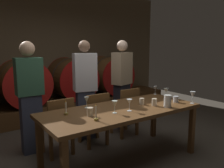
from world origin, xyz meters
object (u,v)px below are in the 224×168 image
chair_right (126,110)px  wine_glass_far_left (87,100)px  wine_glass_far_right (155,88)px  cup_center_right (154,102)px  chair_left (59,124)px  wine_glass_center_right (166,91)px  wine_barrel_center_right (72,79)px  guest_left (30,97)px  wine_glass_right (193,95)px  wine_barrel_center_left (23,83)px  cup_far_left (90,112)px  wine_glass_center_left (129,102)px  wine_barrel_far_right (109,75)px  dining_table (122,114)px  guest_center (85,89)px  cup_center_left (142,101)px  guest_right (122,83)px  cup_far_right (176,99)px  candle_right (96,116)px  wine_glass_left (115,104)px  candle_left (66,111)px  pitcher (168,101)px

chair_right → wine_glass_far_left: bearing=23.0°
chair_right → wine_glass_far_right: 0.64m
chair_right → cup_center_right: chair_right is taller
chair_left → wine_glass_center_right: size_ratio=5.43×
wine_barrel_center_right → guest_left: bearing=-132.3°
wine_glass_center_right → wine_glass_right: 0.48m
wine_barrel_center_left → wine_glass_center_right: bearing=-56.6°
wine_glass_center_right → cup_far_left: (-1.52, -0.15, -0.07)m
wine_glass_center_left → wine_glass_center_right: bearing=14.5°
wine_barrel_far_right → wine_glass_right: size_ratio=5.43×
dining_table → chair_left: bearing=134.1°
guest_center → cup_center_left: (0.38, -1.04, -0.06)m
guest_center → guest_right: guest_right is taller
wine_barrel_center_right → wine_glass_center_left: 2.78m
guest_right → cup_center_left: bearing=51.3°
wine_barrel_far_right → wine_glass_right: 3.01m
wine_glass_right → cup_far_right: 0.25m
dining_table → candle_right: (-0.55, -0.24, 0.13)m
wine_glass_center_right → chair_left: bearing=161.0°
wine_glass_left → cup_center_left: 0.61m
candle_left → wine_glass_center_right: (1.74, -0.06, 0.07)m
chair_left → wine_glass_right: 2.03m
wine_barrel_center_right → wine_glass_left: (-0.68, -2.71, 0.05)m
candle_left → wine_glass_far_left: 0.40m
candle_left → pitcher: size_ratio=1.08×
wine_barrel_center_left → wine_glass_center_left: 2.82m
guest_left → wine_glass_far_left: size_ratio=10.85×
wine_barrel_far_right → cup_center_left: 2.83m
guest_left → guest_center: size_ratio=0.99×
wine_barrel_center_right → cup_far_left: bearing=-110.8°
dining_table → cup_center_right: 0.52m
chair_right → candle_left: size_ratio=4.72×
candle_left → wine_glass_far_right: bearing=7.5°
wine_barrel_center_left → candle_left: (-0.10, -2.42, -0.02)m
wine_glass_far_left → wine_glass_center_right: bearing=-8.6°
chair_right → cup_far_right: 0.99m
chair_left → cup_center_right: 1.43m
wine_barrel_center_right → candle_right: wine_barrel_center_right is taller
wine_glass_far_left → cup_center_right: wine_glass_far_left is taller
wine_glass_far_left → chair_right: bearing=21.2°
wine_glass_center_right → guest_left: bearing=154.6°
wine_glass_far_left → wine_glass_right: bearing=-26.0°
guest_center → wine_glass_far_left: guest_center is taller
guest_right → cup_center_right: bearing=57.7°
wine_barrel_center_right → cup_far_left: size_ratio=9.39×
wine_glass_center_left → wine_glass_center_right: size_ratio=0.99×
guest_center → cup_far_left: guest_center is taller
dining_table → cup_far_left: cup_far_left is taller
guest_right → cup_far_left: bearing=25.2°
wine_glass_center_left → wine_glass_far_right: (1.04, 0.55, -0.01)m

